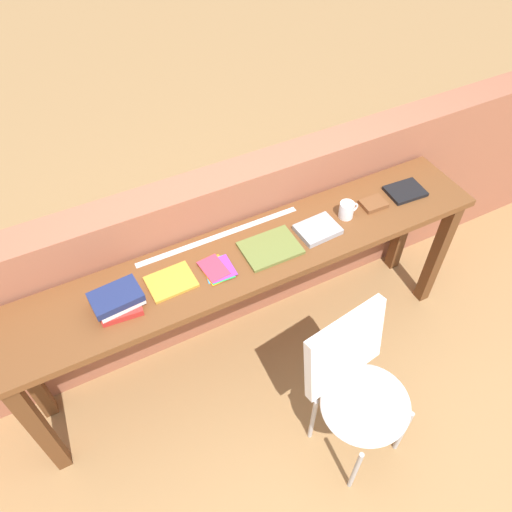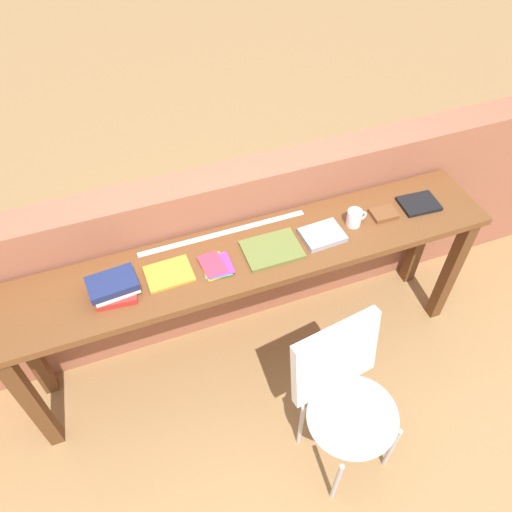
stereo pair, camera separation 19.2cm
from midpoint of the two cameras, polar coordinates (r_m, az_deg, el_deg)
The scene contains 13 objects.
ground_plane at distance 3.00m, azimuth 0.37°, elevation -14.89°, with size 40.00×40.00×0.00m, color #9E7547.
brick_wall_back at distance 2.88m, azimuth -5.47°, elevation 0.45°, with size 6.00×0.20×1.11m, color #9E5B42.
sideboard at distance 2.53m, azimuth -2.69°, elevation -1.77°, with size 2.50×0.44×0.88m.
chair_white_moulded at distance 2.45m, azimuth 9.30°, elevation -14.50°, with size 0.50×0.51×0.89m.
book_stack_leftmost at distance 2.29m, azimuth -17.88°, elevation -4.95°, with size 0.23×0.19×0.09m.
magazine_cycling at distance 2.35m, azimuth -12.01°, elevation -3.01°, with size 0.21×0.17×0.01m, color gold.
pamphlet_pile_colourful at distance 2.36m, azimuth -6.81°, elevation -1.61°, with size 0.15×0.17×0.01m.
book_open_centre at distance 2.43m, azimuth -0.60°, elevation 0.82°, with size 0.28×0.21×0.02m, color olive.
book_grey_hardcover at distance 2.52m, azimuth 4.92°, elevation 2.94°, with size 0.21×0.16×0.03m, color #9E9EA3.
mug at distance 2.60m, azimuth 8.28°, elevation 5.15°, with size 0.11×0.08×0.09m.
leather_journal_brown at distance 2.71m, azimuth 11.31°, elevation 5.79°, with size 0.13×0.10×0.02m, color brown.
book_repair_rightmost at distance 2.83m, azimuth 14.83°, elevation 7.09°, with size 0.20×0.15×0.02m, color black.
ruler_metal_back_edge at distance 2.52m, azimuth -6.39°, elevation 2.20°, with size 0.88×0.03×0.00m, color silver.
Camera 1 is at (-0.73, -1.17, 2.67)m, focal length 35.00 mm.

